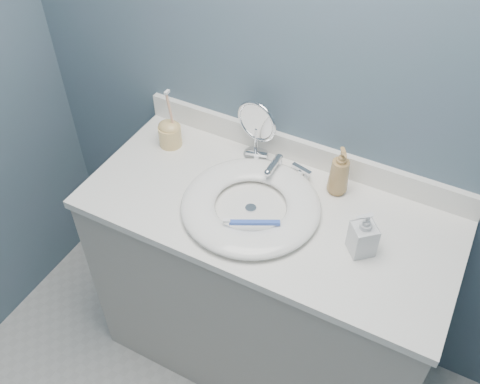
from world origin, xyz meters
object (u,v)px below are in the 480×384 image
Objects in this scene: soap_bottle_clear at (364,233)px; toothbrush_holder at (170,132)px; makeup_mirror at (257,128)px; soap_bottle_amber at (340,171)px.

toothbrush_holder reaches higher than soap_bottle_clear.
soap_bottle_clear is 0.66× the size of toothbrush_holder.
makeup_mirror is 1.30× the size of soap_bottle_amber.
soap_bottle_amber is at bearing 2.77° from makeup_mirror.
makeup_mirror reaches higher than soap_bottle_amber.
makeup_mirror is 0.97× the size of toothbrush_holder.
soap_bottle_clear is at bearing -11.58° from toothbrush_holder.
soap_bottle_clear is 0.79m from toothbrush_holder.
soap_bottle_clear is at bearing -87.39° from soap_bottle_amber.
soap_bottle_clear is (0.47, -0.24, -0.05)m from makeup_mirror.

